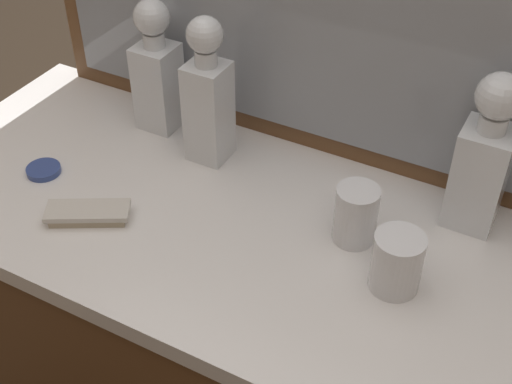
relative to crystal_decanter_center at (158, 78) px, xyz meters
The scene contains 8 objects.
dresser 0.66m from the crystal_decanter_center, 30.18° to the right, with size 1.40×0.58×0.84m.
crystal_decanter_center is the anchor object (origin of this frame).
crystal_decanter_far_right 0.16m from the crystal_decanter_center, 17.24° to the right, with size 0.08×0.08×0.30m.
crystal_decanter_left 0.66m from the crystal_decanter_center, ahead, with size 0.09×0.09×0.30m.
crystal_tumbler_far_left 0.52m from the crystal_decanter_center, 15.48° to the right, with size 0.07×0.07×0.11m.
crystal_tumbler_rear 0.63m from the crystal_decanter_center, 19.54° to the right, with size 0.08×0.08×0.10m.
silver_brush_far_left 0.34m from the crystal_decanter_center, 79.98° to the right, with size 0.16×0.12×0.02m.
porcelain_dish 0.29m from the crystal_decanter_center, 113.23° to the right, with size 0.07×0.07×0.01m.
Camera 1 is at (0.43, -0.80, 1.67)m, focal length 48.72 mm.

